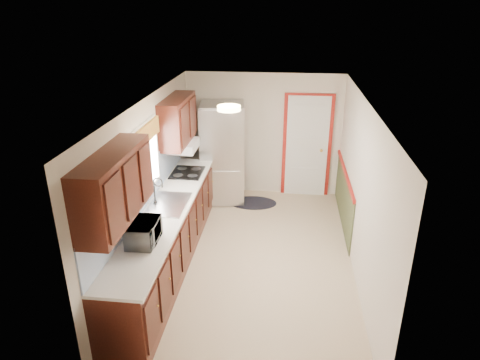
# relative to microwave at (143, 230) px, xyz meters

# --- Properties ---
(room_shell) EXTENTS (3.20, 5.20, 2.52)m
(room_shell) POSITION_rel_microwave_xyz_m (1.20, 1.25, 0.09)
(room_shell) COLOR tan
(room_shell) RESTS_ON ground
(kitchen_run) EXTENTS (0.63, 4.00, 2.20)m
(kitchen_run) POSITION_rel_microwave_xyz_m (-0.04, 0.95, -0.30)
(kitchen_run) COLOR #3B140D
(kitchen_run) RESTS_ON ground
(back_wall_trim) EXTENTS (1.12, 2.30, 2.08)m
(back_wall_trim) POSITION_rel_microwave_xyz_m (2.19, 3.46, -0.22)
(back_wall_trim) COLOR maroon
(back_wall_trim) RESTS_ON ground
(ceiling_fixture) EXTENTS (0.30, 0.30, 0.06)m
(ceiling_fixture) POSITION_rel_microwave_xyz_m (0.90, 1.05, 1.25)
(ceiling_fixture) COLOR #FFD88C
(ceiling_fixture) RESTS_ON room_shell
(microwave) EXTENTS (0.29, 0.50, 0.33)m
(microwave) POSITION_rel_microwave_xyz_m (0.00, 0.00, 0.00)
(microwave) COLOR white
(microwave) RESTS_ON kitchen_run
(refrigerator) EXTENTS (0.88, 0.84, 1.91)m
(refrigerator) POSITION_rel_microwave_xyz_m (0.46, 3.29, -0.15)
(refrigerator) COLOR #B7B7BC
(refrigerator) RESTS_ON ground
(rug) EXTENTS (0.94, 0.63, 0.01)m
(rug) POSITION_rel_microwave_xyz_m (1.06, 3.15, -1.10)
(rug) COLOR black
(rug) RESTS_ON ground
(cooktop) EXTENTS (0.51, 0.61, 0.02)m
(cooktop) POSITION_rel_microwave_xyz_m (0.01, 2.25, -0.16)
(cooktop) COLOR black
(cooktop) RESTS_ON kitchen_run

